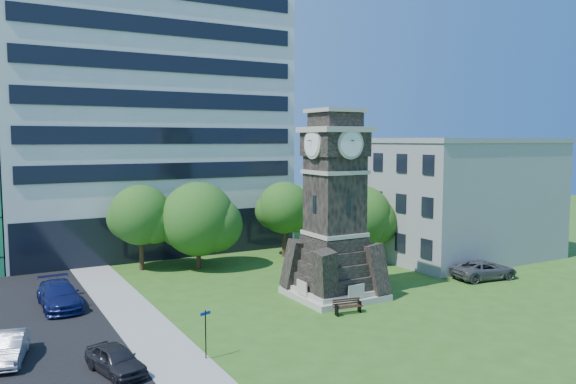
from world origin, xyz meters
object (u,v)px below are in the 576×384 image
car_street_south (116,359)px  street_sign (206,329)px  park_bench (348,306)px  car_street_north (59,295)px  car_street_mid (8,348)px  car_east_lot (484,270)px  clock_tower (334,217)px

car_street_south → street_sign: bearing=-21.7°
park_bench → car_street_north: bearing=157.1°
car_street_mid → car_street_north: car_street_north is taller
park_bench → street_sign: size_ratio=0.74×
car_street_mid → car_street_north: bearing=80.0°
car_street_north → street_sign: size_ratio=2.27×
car_street_south → car_street_north: (-0.84, 11.63, 0.15)m
car_street_mid → car_east_lot: 31.56m
car_east_lot → clock_tower: bearing=90.6°
clock_tower → car_street_north: 17.79m
car_street_north → street_sign: (4.86, -12.13, 0.70)m
car_street_mid → car_east_lot: car_east_lot is taller
car_street_south → car_street_north: size_ratio=0.69×
car_street_south → car_street_mid: 5.54m
car_street_south → street_sign: (4.03, -0.50, 0.85)m
clock_tower → car_street_south: 16.80m
park_bench → street_sign: bearing=-155.5°
clock_tower → park_bench: bearing=-111.4°
park_bench → car_street_mid: bearing=-175.3°
car_street_north → car_street_south: bearing=-87.0°
car_east_lot → car_street_mid: bearing=97.9°
car_street_south → park_bench: (13.87, 1.97, -0.15)m
clock_tower → car_street_south: size_ratio=3.33×
car_east_lot → street_sign: street_sign is taller
car_street_mid → park_bench: (17.91, -1.81, -0.17)m
car_street_south → car_east_lot: 27.78m
car_street_south → car_street_mid: car_street_mid is taller
car_street_mid → car_street_south: bearing=-30.9°
car_street_mid → street_sign: (8.07, -4.28, 0.83)m
clock_tower → car_east_lot: size_ratio=2.46×
car_street_north → park_bench: bearing=-34.4°
car_street_mid → car_street_north: size_ratio=0.73×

